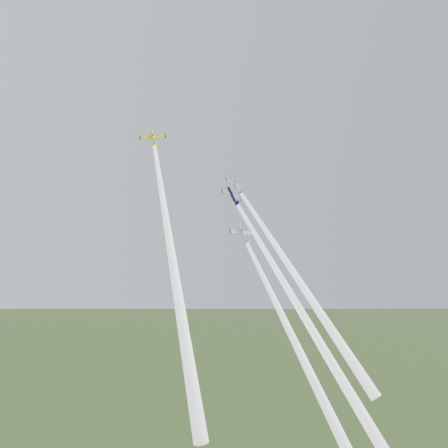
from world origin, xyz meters
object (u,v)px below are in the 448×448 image
Objects in this scene: plane_silver_low at (242,234)px; plane_silver_right at (235,185)px; plane_navy at (232,196)px; plane_yellow at (153,138)px.

plane_silver_right is at bearing 59.09° from plane_silver_low.
plane_silver_low is (0.17, -4.26, -9.76)m from plane_navy.
plane_navy is at bearing -17.17° from plane_yellow.
plane_navy is at bearing 87.13° from plane_silver_low.
plane_yellow is 25.18m from plane_navy.
plane_yellow is 0.96× the size of plane_silver_low.
plane_navy is 10.65m from plane_silver_low.
plane_navy is 10.09m from plane_silver_right.
plane_silver_right is 18.88m from plane_silver_low.
plane_silver_low is at bearing -139.26° from plane_silver_right.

